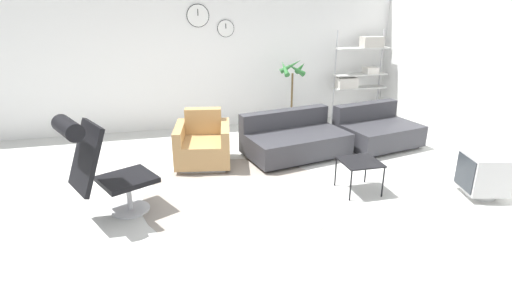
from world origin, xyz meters
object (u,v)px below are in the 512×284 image
at_px(crt_television, 483,174).
at_px(potted_plant, 292,99).
at_px(couch_low, 294,140).
at_px(armchair_red, 203,145).
at_px(lounge_chair, 99,161).
at_px(couch_second, 376,131).
at_px(side_table, 360,164).
at_px(shelf_unit, 361,66).

relative_size(crt_television, potted_plant, 0.42).
bearing_deg(couch_low, armchair_red, -11.33).
xyz_separation_m(armchair_red, crt_television, (3.25, -1.88, 0.00)).
xyz_separation_m(lounge_chair, armchair_red, (1.26, 1.36, -0.40)).
bearing_deg(couch_low, lounge_chair, 15.00).
xyz_separation_m(lounge_chair, crt_television, (4.51, -0.52, -0.40)).
height_order(couch_low, crt_television, couch_low).
xyz_separation_m(armchair_red, couch_second, (2.93, 0.14, -0.05)).
bearing_deg(armchair_red, side_table, 152.04).
bearing_deg(couch_low, crt_television, 121.80).
xyz_separation_m(lounge_chair, potted_plant, (3.07, 2.66, -0.11)).
bearing_deg(lounge_chair, couch_second, 82.62).
bearing_deg(lounge_chair, shelf_unit, 95.55).
bearing_deg(armchair_red, couch_second, -167.88).
xyz_separation_m(couch_second, potted_plant, (-1.12, 1.17, 0.34)).
bearing_deg(couch_second, lounge_chair, 7.54).
height_order(armchair_red, crt_television, armchair_red).
xyz_separation_m(side_table, shelf_unit, (1.48, 2.95, 0.74)).
distance_m(armchair_red, shelf_unit, 3.74).
bearing_deg(crt_television, potted_plant, 37.21).
bearing_deg(couch_low, shelf_unit, -152.72).
distance_m(armchair_red, potted_plant, 2.25).
height_order(couch_second, potted_plant, potted_plant).
bearing_deg(side_table, couch_low, 105.45).
distance_m(armchair_red, side_table, 2.30).
bearing_deg(shelf_unit, armchair_red, -154.82).
distance_m(armchair_red, couch_second, 2.94).
relative_size(couch_low, potted_plant, 1.28).
xyz_separation_m(armchair_red, couch_low, (1.43, 0.02, -0.05)).
distance_m(armchair_red, couch_low, 1.43).
bearing_deg(side_table, potted_plant, 90.22).
relative_size(couch_second, side_table, 2.94).
height_order(crt_television, potted_plant, potted_plant).
xyz_separation_m(couch_low, side_table, (0.39, -1.41, 0.14)).
bearing_deg(armchair_red, couch_low, -169.81).
height_order(side_table, potted_plant, potted_plant).
xyz_separation_m(side_table, potted_plant, (-0.01, 2.70, 0.21)).
bearing_deg(couch_second, couch_low, -7.57).
xyz_separation_m(armchair_red, side_table, (1.82, -1.39, 0.09)).
bearing_deg(armchair_red, shelf_unit, -145.36).
bearing_deg(shelf_unit, lounge_chair, -147.47).
bearing_deg(potted_plant, lounge_chair, -139.11).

